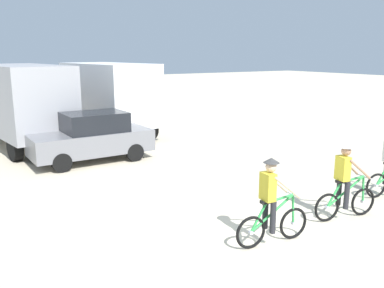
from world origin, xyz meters
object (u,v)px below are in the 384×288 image
object	(u,v)px
box_truck_grey_hauler	(20,101)
sedan_parked	(92,137)
cyclist_cowboy_hat	(345,184)
cyclist_orange_shirt	(271,205)
box_truck_avon_van	(103,95)

from	to	relation	value
box_truck_grey_hauler	sedan_parked	world-z (taller)	box_truck_grey_hauler
box_truck_grey_hauler	cyclist_cowboy_hat	bearing A→B (deg)	-67.99
sedan_parked	cyclist_orange_shirt	world-z (taller)	cyclist_orange_shirt
box_truck_avon_van	sedan_parked	size ratio (longest dim) A/B	1.65
box_truck_grey_hauler	sedan_parked	bearing A→B (deg)	-66.96
cyclist_orange_shirt	cyclist_cowboy_hat	size ratio (longest dim) A/B	1.00
sedan_parked	cyclist_cowboy_hat	distance (m)	8.83
box_truck_avon_van	cyclist_cowboy_hat	world-z (taller)	box_truck_avon_van
box_truck_avon_van	cyclist_orange_shirt	xyz separation A→B (m)	(-1.19, -12.79, -1.03)
cyclist_orange_shirt	cyclist_cowboy_hat	xyz separation A→B (m)	(2.35, 0.09, 0.00)
cyclist_cowboy_hat	box_truck_grey_hauler	bearing A→B (deg)	112.01
box_truck_grey_hauler	cyclist_orange_shirt	xyz separation A→B (m)	(2.54, -12.20, -1.03)
box_truck_avon_van	cyclist_cowboy_hat	distance (m)	12.79
cyclist_cowboy_hat	box_truck_avon_van	bearing A→B (deg)	95.25
sedan_parked	cyclist_orange_shirt	bearing A→B (deg)	-83.92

